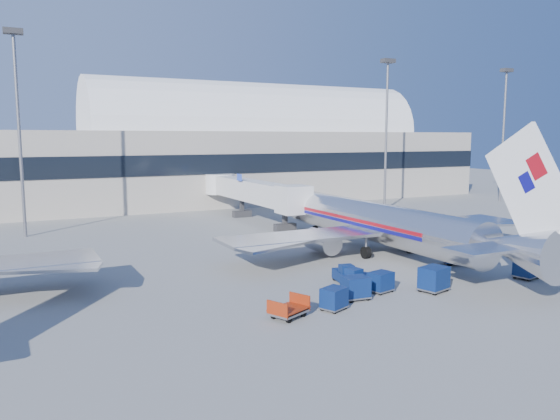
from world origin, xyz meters
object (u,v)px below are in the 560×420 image
cart_train_a (381,281)px  cart_train_c (334,298)px  cart_solo_far (527,267)px  cart_open_red (289,311)px  mast_east (387,112)px  barrier_near (464,246)px  mast_west (17,103)px  mast_far_east (504,115)px  tug_lead (358,279)px  cart_solo_near (434,278)px  tug_right (459,256)px  cart_train_b (356,287)px  airliner_main (383,223)px  jetbridge_near (248,190)px  barrier_far (511,241)px  tug_left (344,274)px  barrier_mid (488,243)px

cart_train_a → cart_train_c: 5.55m
cart_solo_far → cart_open_red: bearing=167.6°
mast_east → cart_solo_far: 43.40m
cart_train_c → barrier_near: bearing=2.1°
cart_solo_far → cart_open_red: 21.17m
mast_west → mast_far_east: 75.00m
tug_lead → cart_solo_near: bearing=-45.3°
tug_right → cart_train_b: 14.57m
airliner_main → jetbridge_near: 26.43m
mast_east → mast_west: bearing=180.0°
barrier_far → cart_train_c: 29.69m
mast_east → barrier_near: bearing=-113.2°
mast_east → tug_right: (-16.93, -32.26, -14.02)m
mast_west → tug_left: mast_west is taller
jetbridge_near → cart_train_c: jetbridge_near is taller
airliner_main → tug_left: (-9.13, -7.26, -2.24)m
barrier_near → tug_lead: (-17.05, -6.43, 0.26)m
jetbridge_near → cart_train_c: size_ratio=13.61×
tug_left → cart_solo_far: (13.62, -5.33, 0.24)m
jetbridge_near → tug_lead: size_ratio=10.79×
jetbridge_near → cart_train_a: bearing=-98.9°
tug_left → cart_train_c: size_ratio=1.24×
mast_west → tug_lead: size_ratio=8.87×
mast_west → cart_train_a: (21.83, -36.02, -14.00)m
tug_right → tug_left: 12.22m
barrier_far → cart_train_a: cart_train_a is taller
tug_left → tug_lead: bearing=-164.9°
tug_lead → airliner_main: bearing=35.4°
cart_train_b → tug_right: bearing=23.6°
barrier_mid → cart_train_a: bearing=-157.6°
barrier_near → cart_train_b: (-18.82, -8.66, 0.40)m
tug_lead → cart_train_b: size_ratio=1.31×
cart_solo_far → barrier_mid: bearing=43.9°
airliner_main → cart_solo_near: 13.14m
cart_train_c → cart_train_b: bearing=3.6°
cart_open_red → airliner_main: bearing=12.7°
barrier_mid → tug_right: 9.27m
cart_train_a → cart_solo_near: (3.49, -1.59, 0.18)m
airliner_main → tug_right: size_ratio=13.13×
jetbridge_near → cart_solo_near: 38.60m
mast_west → barrier_far: size_ratio=7.53×
barrier_near → barrier_far: (6.60, 0.00, 0.00)m
mast_east → cart_solo_near: bearing=-123.3°
mast_west → cart_solo_far: size_ratio=10.05×
tug_lead → cart_solo_far: bearing=-24.3°
cart_solo_near → cart_train_c: bearing=167.0°
cart_train_a → cart_solo_near: cart_solo_near is taller
mast_far_east → cart_open_red: 73.83m
mast_east → cart_solo_far: bearing=-112.2°
mast_east → cart_open_red: size_ratio=8.05×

